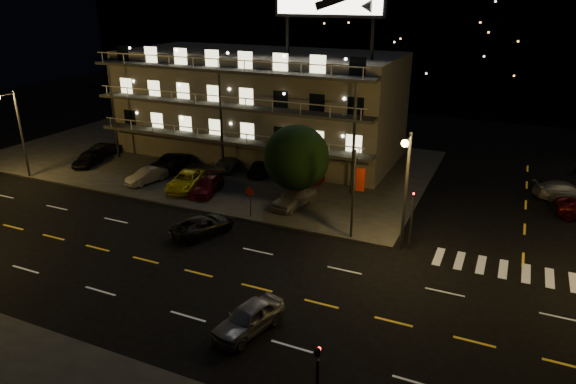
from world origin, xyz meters
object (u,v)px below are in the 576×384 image
at_px(lot_car_4, 294,197).
at_px(road_car_east, 249,318).
at_px(tree, 296,159).
at_px(lot_car_7, 229,163).
at_px(lot_car_2, 187,181).
at_px(road_car_west, 203,225).

bearing_deg(lot_car_4, road_car_east, -63.08).
relative_size(tree, lot_car_7, 1.54).
distance_m(lot_car_2, lot_car_4, 10.06).
relative_size(lot_car_2, lot_car_7, 1.19).
distance_m(lot_car_2, road_car_east, 20.94).
height_order(lot_car_7, road_car_west, lot_car_7).
height_order(lot_car_2, lot_car_7, lot_car_2).
relative_size(lot_car_4, lot_car_7, 1.05).
height_order(lot_car_4, road_car_west, lot_car_4).
bearing_deg(lot_car_4, road_car_west, -108.64).
distance_m(lot_car_7, road_car_west, 13.68).
height_order(tree, lot_car_4, tree).
xyz_separation_m(lot_car_2, road_car_west, (6.06, -6.70, -0.22)).
height_order(lot_car_2, road_car_west, lot_car_2).
bearing_deg(tree, lot_car_7, 148.49).
bearing_deg(road_car_west, tree, -99.24).
distance_m(tree, lot_car_7, 11.51).
height_order(tree, lot_car_2, tree).
distance_m(lot_car_2, road_car_west, 9.04).
xyz_separation_m(tree, lot_car_4, (-0.13, 0.03, -3.15)).
distance_m(lot_car_2, lot_car_7, 5.97).
xyz_separation_m(lot_car_7, road_car_west, (5.28, -12.62, -0.13)).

